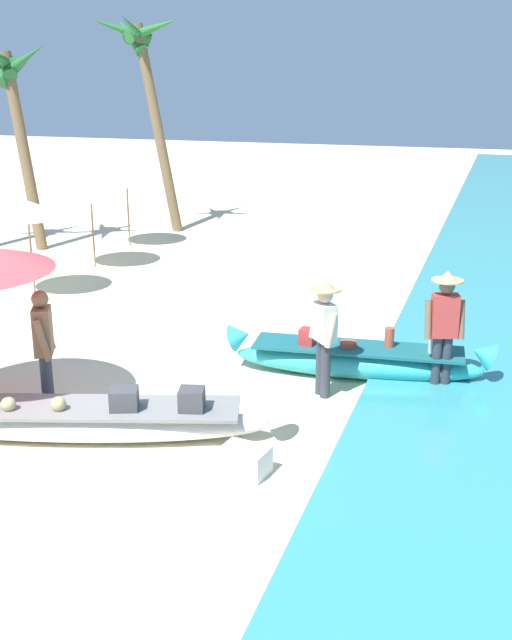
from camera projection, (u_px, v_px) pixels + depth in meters
The scene contains 12 objects.
ground_plane at pixel (43, 422), 10.01m from camera, with size 80.00×80.00×0.00m, color beige.
boat_white_foreground at pixel (87, 420), 9.50m from camera, with size 4.76×2.01×0.71m.
boat_cyan_midground at pixel (357, 360), 11.41m from camera, with size 3.96×1.02×0.76m.
person_vendor_hatted at pixel (324, 330), 10.54m from camera, with size 0.50×0.54×1.67m.
person_tourist_customer at pixel (44, 344), 10.05m from camera, with size 0.43×0.58×1.67m.
person_vendor_assistant at pixel (444, 323), 10.72m from camera, with size 0.59×0.44×1.74m.
parasol_row_0 at pixel (27, 209), 15.19m from camera, with size 1.60×1.60×1.91m.
parasol_row_1 at pixel (90, 191), 17.41m from camera, with size 1.60×1.60×1.91m.
parasol_row_2 at pixel (126, 177), 19.67m from camera, with size 1.60×1.60×1.91m.
palm_tree_leaning_seaward at pixel (143, 60), 20.81m from camera, with size 2.47×2.84×5.82m.
palm_tree_mid_cluster at pixel (11, 86), 18.63m from camera, with size 2.10×2.68×5.08m.
cooler_box at pixel (245, 461), 8.68m from camera, with size 0.52×0.39×0.31m, color silver.
Camera 1 is at (5.42, -7.84, 4.32)m, focal length 43.52 mm.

